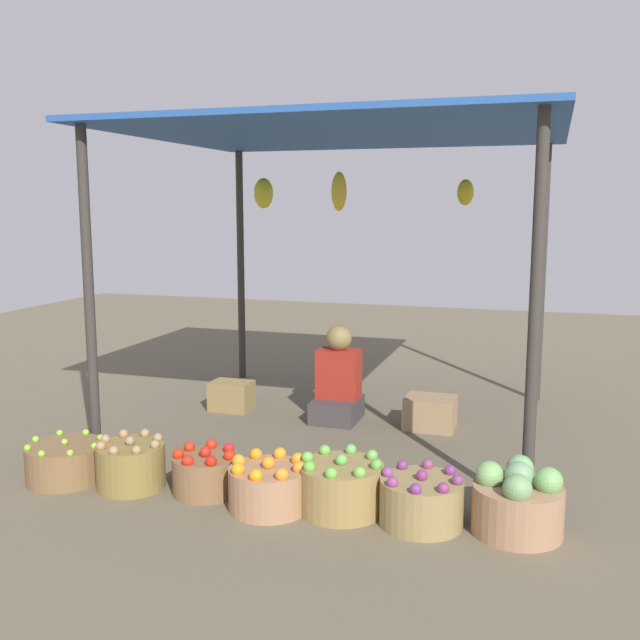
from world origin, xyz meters
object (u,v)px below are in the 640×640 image
(basket_potatoes, at_px, (131,465))
(wooden_crate_stacked_rear, at_px, (232,396))
(vendor_person, at_px, (338,384))
(wooden_crate_near_vendor, at_px, (430,413))
(basket_cabbages, at_px, (518,503))
(basket_oranges, at_px, (269,487))
(basket_limes, at_px, (66,462))
(basket_red_tomatoes, at_px, (206,473))
(basket_green_apples, at_px, (341,487))
(basket_purple_onions, at_px, (421,501))

(basket_potatoes, distance_m, wooden_crate_stacked_rear, 1.78)
(vendor_person, bearing_deg, wooden_crate_near_vendor, -0.81)
(vendor_person, xyz_separation_m, basket_potatoes, (-0.82, -1.78, -0.16))
(wooden_crate_stacked_rear, bearing_deg, basket_cabbages, -34.88)
(basket_oranges, xyz_separation_m, wooden_crate_stacked_rear, (-1.06, 1.82, -0.01))
(basket_limes, relative_size, basket_red_tomatoes, 1.22)
(basket_potatoes, bearing_deg, wooden_crate_near_vendor, 48.23)
(basket_limes, relative_size, basket_green_apples, 1.01)
(basket_purple_onions, bearing_deg, basket_oranges, -176.04)
(basket_red_tomatoes, bearing_deg, basket_green_apples, -0.49)
(basket_limes, xyz_separation_m, wooden_crate_stacked_rear, (0.34, 1.79, 0.01))
(basket_limes, distance_m, basket_purple_onions, 2.28)
(wooden_crate_stacked_rear, bearing_deg, basket_potatoes, -85.98)
(vendor_person, relative_size, basket_cabbages, 1.62)
(vendor_person, distance_m, wooden_crate_near_vendor, 0.78)
(basket_purple_onions, height_order, wooden_crate_near_vendor, basket_purple_onions)
(basket_purple_onions, bearing_deg, vendor_person, 119.32)
(vendor_person, xyz_separation_m, basket_limes, (-1.29, -1.80, -0.18))
(basket_purple_onions, bearing_deg, basket_green_apples, 175.43)
(basket_purple_onions, bearing_deg, basket_potatoes, -179.56)
(vendor_person, height_order, basket_cabbages, vendor_person)
(vendor_person, distance_m, basket_red_tomatoes, 1.76)
(basket_cabbages, bearing_deg, basket_purple_onions, -174.20)
(basket_red_tomatoes, relative_size, wooden_crate_near_vendor, 1.04)
(basket_oranges, relative_size, basket_cabbages, 0.96)
(vendor_person, height_order, basket_red_tomatoes, vendor_person)
(basket_oranges, relative_size, basket_purple_onions, 1.01)
(basket_limes, bearing_deg, basket_cabbages, 1.74)
(basket_potatoes, relative_size, wooden_crate_stacked_rear, 1.22)
(basket_limes, xyz_separation_m, basket_oranges, (1.40, -0.03, 0.02))
(basket_purple_onions, xyz_separation_m, wooden_crate_near_vendor, (-0.23, 1.76, -0.01))
(vendor_person, xyz_separation_m, basket_purple_onions, (0.99, -1.77, -0.16))
(basket_green_apples, height_order, basket_cabbages, basket_cabbages)
(basket_potatoes, height_order, basket_red_tomatoes, basket_potatoes)
(basket_red_tomatoes, distance_m, basket_purple_onions, 1.33)
(basket_red_tomatoes, bearing_deg, basket_purple_onions, -1.93)
(basket_oranges, distance_m, basket_purple_onions, 0.88)
(basket_cabbages, xyz_separation_m, wooden_crate_near_vendor, (-0.74, 1.71, -0.04))
(basket_cabbages, relative_size, wooden_crate_stacked_rear, 1.40)
(wooden_crate_near_vendor, bearing_deg, basket_cabbages, -66.53)
(basket_green_apples, bearing_deg, basket_purple_onions, -4.57)
(wooden_crate_near_vendor, distance_m, wooden_crate_stacked_rear, 1.71)
(basket_potatoes, distance_m, basket_red_tomatoes, 0.49)
(basket_cabbages, bearing_deg, basket_oranges, -175.37)
(basket_oranges, bearing_deg, basket_green_apples, 13.52)
(basket_potatoes, bearing_deg, basket_limes, -177.62)
(basket_potatoes, height_order, wooden_crate_near_vendor, basket_potatoes)
(basket_potatoes, bearing_deg, wooden_crate_stacked_rear, 94.02)
(basket_limes, xyz_separation_m, wooden_crate_near_vendor, (2.05, 1.79, 0.01))
(basket_oranges, height_order, basket_cabbages, basket_cabbages)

